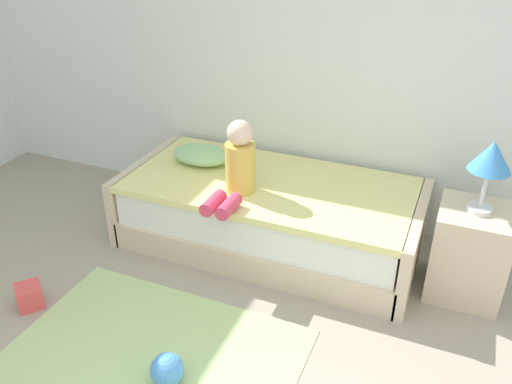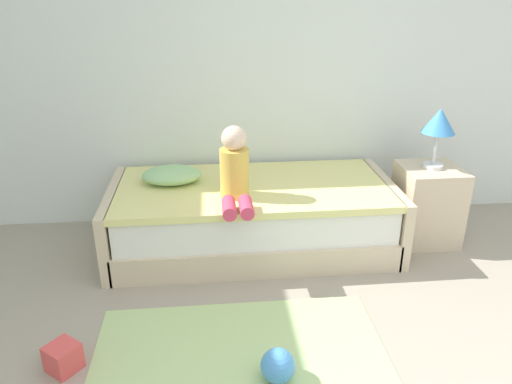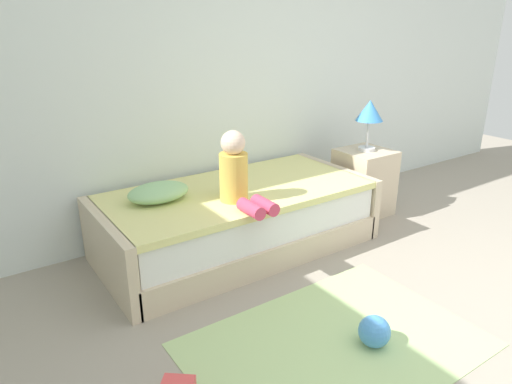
{
  "view_description": "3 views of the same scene",
  "coord_description": "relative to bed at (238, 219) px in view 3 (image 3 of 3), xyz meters",
  "views": [
    {
      "loc": [
        0.48,
        -1.02,
        2.2
      ],
      "look_at": [
        -0.69,
        1.75,
        0.55
      ],
      "focal_mm": 36.77,
      "sensor_mm": 36.0,
      "label": 1
    },
    {
      "loc": [
        -1.0,
        -1.33,
        1.86
      ],
      "look_at": [
        -0.69,
        1.75,
        0.55
      ],
      "focal_mm": 34.42,
      "sensor_mm": 36.0,
      "label": 2
    },
    {
      "loc": [
        -2.44,
        -0.8,
        1.7
      ],
      "look_at": [
        -0.69,
        1.75,
        0.55
      ],
      "focal_mm": 32.5,
      "sensor_mm": 36.0,
      "label": 3
    }
  ],
  "objects": [
    {
      "name": "wall_rear",
      "position": [
        0.69,
        0.6,
        1.2
      ],
      "size": [
        7.2,
        0.1,
        2.9
      ],
      "primitive_type": "cube",
      "color": "silver",
      "rests_on": "ground"
    },
    {
      "name": "bed",
      "position": [
        0.0,
        0.0,
        0.0
      ],
      "size": [
        2.11,
        1.0,
        0.5
      ],
      "color": "beige",
      "rests_on": "ground"
    },
    {
      "name": "nightstand",
      "position": [
        1.35,
        -0.04,
        0.05
      ],
      "size": [
        0.44,
        0.44,
        0.6
      ],
      "primitive_type": "cube",
      "color": "beige",
      "rests_on": "ground"
    },
    {
      "name": "table_lamp",
      "position": [
        1.35,
        -0.04,
        0.69
      ],
      "size": [
        0.24,
        0.24,
        0.45
      ],
      "color": "silver",
      "rests_on": "nightstand"
    },
    {
      "name": "child_figure",
      "position": [
        -0.14,
        -0.23,
        0.46
      ],
      "size": [
        0.2,
        0.51,
        0.5
      ],
      "color": "gold",
      "rests_on": "bed"
    },
    {
      "name": "pillow",
      "position": [
        -0.59,
        0.1,
        0.32
      ],
      "size": [
        0.44,
        0.3,
        0.13
      ],
      "primitive_type": "ellipsoid",
      "color": "#99CC8C",
      "rests_on": "bed"
    },
    {
      "name": "toy_ball",
      "position": [
        -0.01,
        -1.42,
        -0.16
      ],
      "size": [
        0.18,
        0.18,
        0.18
      ],
      "primitive_type": "sphere",
      "color": "#4C99E5",
      "rests_on": "ground"
    },
    {
      "name": "area_rug",
      "position": [
        -0.18,
        -1.3,
        -0.24
      ],
      "size": [
        1.6,
        1.1,
        0.01
      ],
      "primitive_type": "cube",
      "color": "#B2D189",
      "rests_on": "ground"
    }
  ]
}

